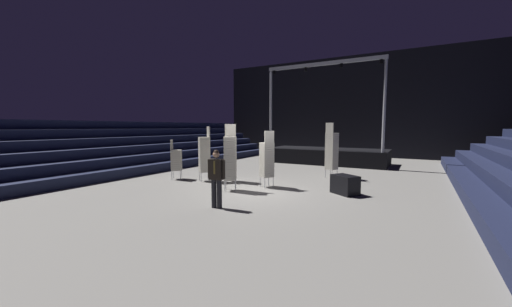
{
  "coord_description": "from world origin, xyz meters",
  "views": [
    {
      "loc": [
        5.28,
        -9.25,
        2.37
      ],
      "look_at": [
        0.06,
        -0.1,
        1.4
      ],
      "focal_mm": 20.29,
      "sensor_mm": 36.0,
      "label": 1
    }
  ],
  "objects_px": {
    "chair_stack_mid_centre": "(230,158)",
    "chair_stack_front_right": "(176,159)",
    "stage_riser": "(327,154)",
    "chair_stack_front_left": "(267,159)",
    "chair_stack_mid_left": "(332,151)",
    "man_with_tie": "(216,175)",
    "chair_stack_mid_right": "(204,154)",
    "equipment_road_case": "(345,185)",
    "chair_stack_rear_left": "(231,154)"
  },
  "relations": [
    {
      "from": "chair_stack_mid_centre",
      "to": "chair_stack_front_right",
      "type": "bearing_deg",
      "value": -42.07
    },
    {
      "from": "stage_riser",
      "to": "chair_stack_front_left",
      "type": "height_order",
      "value": "stage_riser"
    },
    {
      "from": "chair_stack_mid_centre",
      "to": "chair_stack_mid_left",
      "type": "bearing_deg",
      "value": -149.72
    },
    {
      "from": "man_with_tie",
      "to": "chair_stack_front_right",
      "type": "xyz_separation_m",
      "value": [
        -4.48,
        2.87,
        -0.07
      ]
    },
    {
      "from": "man_with_tie",
      "to": "chair_stack_mid_centre",
      "type": "height_order",
      "value": "chair_stack_mid_centre"
    },
    {
      "from": "chair_stack_mid_right",
      "to": "equipment_road_case",
      "type": "xyz_separation_m",
      "value": [
        5.93,
        0.5,
        -0.86
      ]
    },
    {
      "from": "stage_riser",
      "to": "man_with_tie",
      "type": "bearing_deg",
      "value": -89.22
    },
    {
      "from": "chair_stack_front_left",
      "to": "chair_stack_mid_left",
      "type": "bearing_deg",
      "value": 6.18
    },
    {
      "from": "chair_stack_front_right",
      "to": "chair_stack_mid_centre",
      "type": "relative_size",
      "value": 0.73
    },
    {
      "from": "chair_stack_front_right",
      "to": "chair_stack_mid_centre",
      "type": "height_order",
      "value": "chair_stack_mid_centre"
    },
    {
      "from": "man_with_tie",
      "to": "chair_stack_mid_right",
      "type": "xyz_separation_m",
      "value": [
        -3.07,
        3.16,
        0.23
      ]
    },
    {
      "from": "chair_stack_mid_left",
      "to": "chair_stack_front_right",
      "type": "bearing_deg",
      "value": -126.31
    },
    {
      "from": "chair_stack_mid_centre",
      "to": "chair_stack_rear_left",
      "type": "relative_size",
      "value": 1.04
    },
    {
      "from": "man_with_tie",
      "to": "equipment_road_case",
      "type": "distance_m",
      "value": 4.69
    },
    {
      "from": "equipment_road_case",
      "to": "man_with_tie",
      "type": "bearing_deg",
      "value": -128.11
    },
    {
      "from": "chair_stack_rear_left",
      "to": "man_with_tie",
      "type": "bearing_deg",
      "value": 0.34
    },
    {
      "from": "man_with_tie",
      "to": "chair_stack_mid_left",
      "type": "bearing_deg",
      "value": -111.18
    },
    {
      "from": "stage_riser",
      "to": "chair_stack_rear_left",
      "type": "bearing_deg",
      "value": -102.31
    },
    {
      "from": "chair_stack_front_left",
      "to": "equipment_road_case",
      "type": "distance_m",
      "value": 3.08
    },
    {
      "from": "chair_stack_mid_left",
      "to": "man_with_tie",
      "type": "bearing_deg",
      "value": -81.57
    },
    {
      "from": "man_with_tie",
      "to": "chair_stack_rear_left",
      "type": "xyz_separation_m",
      "value": [
        -1.99,
        3.63,
        0.23
      ]
    },
    {
      "from": "stage_riser",
      "to": "chair_stack_mid_centre",
      "type": "bearing_deg",
      "value": -94.82
    },
    {
      "from": "chair_stack_mid_right",
      "to": "chair_stack_mid_left",
      "type": "bearing_deg",
      "value": -104.57
    },
    {
      "from": "stage_riser",
      "to": "man_with_tie",
      "type": "relative_size",
      "value": 4.36
    },
    {
      "from": "chair_stack_mid_left",
      "to": "equipment_road_case",
      "type": "xyz_separation_m",
      "value": [
        1.3,
        -3.0,
        -0.94
      ]
    },
    {
      "from": "chair_stack_rear_left",
      "to": "chair_stack_front_right",
      "type": "bearing_deg",
      "value": -101.56
    },
    {
      "from": "chair_stack_front_left",
      "to": "chair_stack_front_right",
      "type": "relative_size",
      "value": 1.24
    },
    {
      "from": "man_with_tie",
      "to": "chair_stack_mid_left",
      "type": "height_order",
      "value": "chair_stack_mid_left"
    },
    {
      "from": "chair_stack_mid_left",
      "to": "chair_stack_mid_centre",
      "type": "xyz_separation_m",
      "value": [
        -2.56,
        -4.51,
        -0.04
      ]
    },
    {
      "from": "chair_stack_mid_right",
      "to": "chair_stack_rear_left",
      "type": "bearing_deg",
      "value": -118.16
    },
    {
      "from": "chair_stack_mid_centre",
      "to": "stage_riser",
      "type": "bearing_deg",
      "value": -124.97
    },
    {
      "from": "chair_stack_mid_centre",
      "to": "equipment_road_case",
      "type": "distance_m",
      "value": 4.24
    },
    {
      "from": "chair_stack_rear_left",
      "to": "equipment_road_case",
      "type": "xyz_separation_m",
      "value": [
        4.85,
        0.03,
        -0.86
      ]
    },
    {
      "from": "stage_riser",
      "to": "chair_stack_mid_left",
      "type": "bearing_deg",
      "value": -71.99
    },
    {
      "from": "chair_stack_mid_centre",
      "to": "chair_stack_mid_right",
      "type": "bearing_deg",
      "value": -56.34
    },
    {
      "from": "equipment_road_case",
      "to": "chair_stack_front_right",
      "type": "bearing_deg",
      "value": -173.92
    },
    {
      "from": "chair_stack_mid_right",
      "to": "equipment_road_case",
      "type": "distance_m",
      "value": 6.02
    },
    {
      "from": "stage_riser",
      "to": "chair_stack_front_left",
      "type": "xyz_separation_m",
      "value": [
        0.06,
        -8.6,
        0.52
      ]
    },
    {
      "from": "man_with_tie",
      "to": "equipment_road_case",
      "type": "bearing_deg",
      "value": -136.02
    },
    {
      "from": "man_with_tie",
      "to": "equipment_road_case",
      "type": "height_order",
      "value": "man_with_tie"
    },
    {
      "from": "chair_stack_mid_right",
      "to": "chair_stack_mid_centre",
      "type": "height_order",
      "value": "chair_stack_mid_centre"
    },
    {
      "from": "chair_stack_front_left",
      "to": "chair_stack_mid_centre",
      "type": "xyz_separation_m",
      "value": [
        -0.89,
        -1.24,
        0.13
      ]
    },
    {
      "from": "chair_stack_rear_left",
      "to": "chair_stack_mid_left",
      "type": "bearing_deg",
      "value": 102.04
    },
    {
      "from": "chair_stack_front_right",
      "to": "equipment_road_case",
      "type": "height_order",
      "value": "chair_stack_front_right"
    },
    {
      "from": "man_with_tie",
      "to": "chair_stack_front_right",
      "type": "relative_size",
      "value": 0.95
    },
    {
      "from": "chair_stack_mid_centre",
      "to": "equipment_road_case",
      "type": "relative_size",
      "value": 2.75
    },
    {
      "from": "chair_stack_front_left",
      "to": "chair_stack_mid_left",
      "type": "xyz_separation_m",
      "value": [
        1.67,
        3.28,
        0.17
      ]
    },
    {
      "from": "stage_riser",
      "to": "chair_stack_mid_centre",
      "type": "distance_m",
      "value": 9.9
    },
    {
      "from": "chair_stack_front_left",
      "to": "chair_stack_mid_centre",
      "type": "bearing_deg",
      "value": 177.53
    },
    {
      "from": "man_with_tie",
      "to": "chair_stack_mid_centre",
      "type": "bearing_deg",
      "value": -73.03
    }
  ]
}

